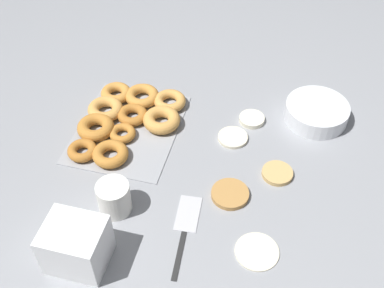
% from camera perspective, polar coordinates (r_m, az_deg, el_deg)
% --- Properties ---
extents(ground_plane, '(3.00, 3.00, 0.00)m').
position_cam_1_polar(ground_plane, '(1.40, 3.31, -3.27)').
color(ground_plane, gray).
extents(pancake_0, '(0.09, 0.09, 0.01)m').
position_cam_1_polar(pancake_0, '(1.41, 10.07, -3.43)').
color(pancake_0, tan).
rests_on(pancake_0, ground_plane).
extents(pancake_1, '(0.11, 0.11, 0.01)m').
position_cam_1_polar(pancake_1, '(1.25, 7.71, -12.47)').
color(pancake_1, beige).
rests_on(pancake_1, ground_plane).
extents(pancake_2, '(0.11, 0.11, 0.01)m').
position_cam_1_polar(pancake_2, '(1.34, 4.53, -5.93)').
color(pancake_2, '#B27F42').
rests_on(pancake_2, ground_plane).
extents(pancake_3, '(0.09, 0.09, 0.01)m').
position_cam_1_polar(pancake_3, '(1.49, 4.86, 0.77)').
color(pancake_3, beige).
rests_on(pancake_3, ground_plane).
extents(pancake_4, '(0.08, 0.08, 0.02)m').
position_cam_1_polar(pancake_4, '(1.55, 7.10, 2.94)').
color(pancake_4, silver).
rests_on(pancake_4, ground_plane).
extents(donut_tray, '(0.39, 0.31, 0.04)m').
position_cam_1_polar(donut_tray, '(1.54, -7.79, 2.92)').
color(donut_tray, '#93969B').
rests_on(donut_tray, ground_plane).
extents(batter_bowl, '(0.20, 0.20, 0.06)m').
position_cam_1_polar(batter_bowl, '(1.59, 14.54, 3.67)').
color(batter_bowl, white).
rests_on(batter_bowl, ground_plane).
extents(container_stack, '(0.12, 0.14, 0.13)m').
position_cam_1_polar(container_stack, '(1.21, -13.57, -11.57)').
color(container_stack, white).
rests_on(container_stack, ground_plane).
extents(paper_cup, '(0.09, 0.09, 0.09)m').
position_cam_1_polar(paper_cup, '(1.30, -9.23, -6.31)').
color(paper_cup, white).
rests_on(paper_cup, ground_plane).
extents(spatula, '(0.26, 0.07, 0.01)m').
position_cam_1_polar(spatula, '(1.29, -0.69, -9.24)').
color(spatula, black).
rests_on(spatula, ground_plane).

